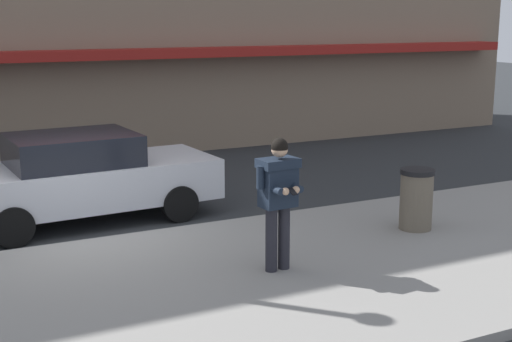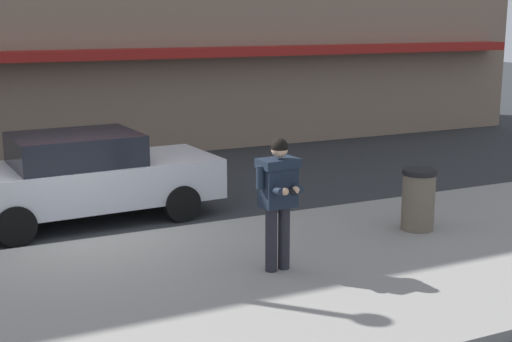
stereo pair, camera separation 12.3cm
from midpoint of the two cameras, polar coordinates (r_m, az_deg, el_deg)
The scene contains 6 objects.
ground_plane at distance 11.53m, azimuth -13.90°, elevation -5.70°, with size 80.00×80.00×0.00m, color #2B2D30.
sidewalk at distance 9.22m, azimuth -3.66°, elevation -9.50°, with size 32.00×5.30×0.14m, color gray.
curb_paint_line at distance 11.82m, azimuth -9.22°, elevation -5.03°, with size 28.00×0.12×0.01m, color silver.
parked_sedan_mid at distance 12.62m, azimuth -14.02°, elevation -0.43°, with size 4.59×2.11×1.54m.
man_texting_on_phone at distance 9.38m, azimuth 1.43°, elevation -1.52°, with size 0.65×0.60×1.81m.
trash_bin at distance 11.65m, azimuth 12.41°, elevation -2.19°, with size 0.55×0.55×0.98m.
Camera 1 is at (-2.38, -10.72, 3.48)m, focal length 50.00 mm.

